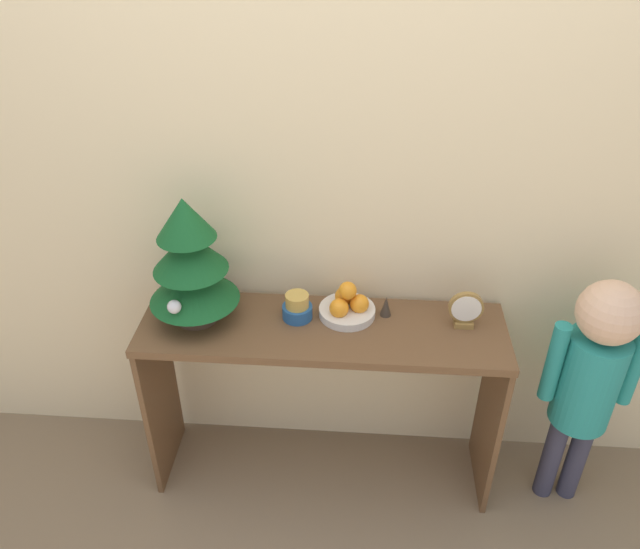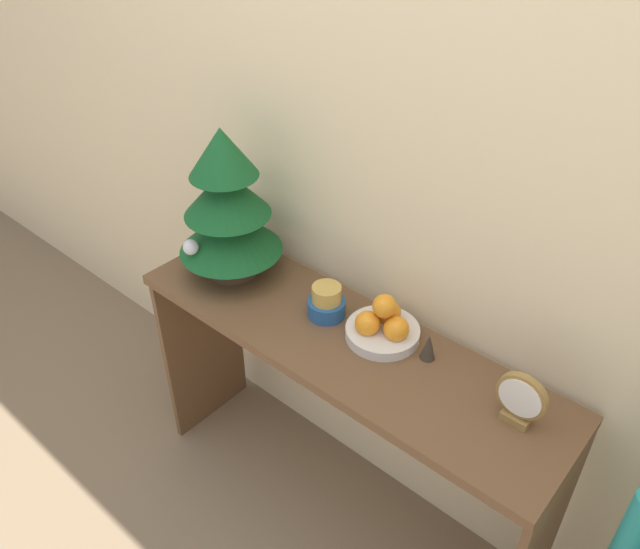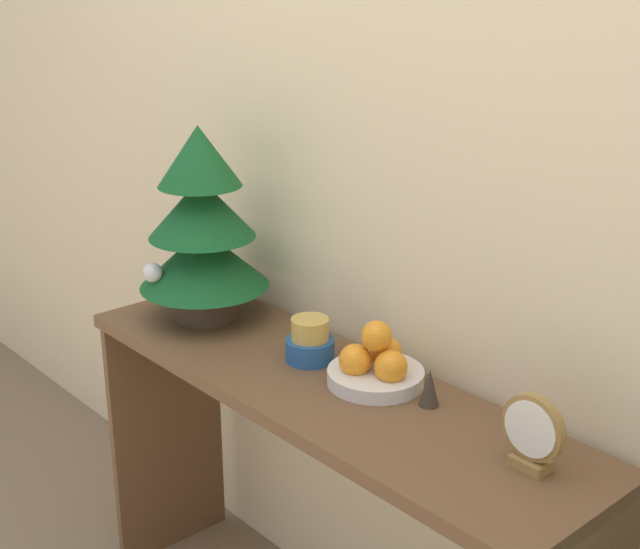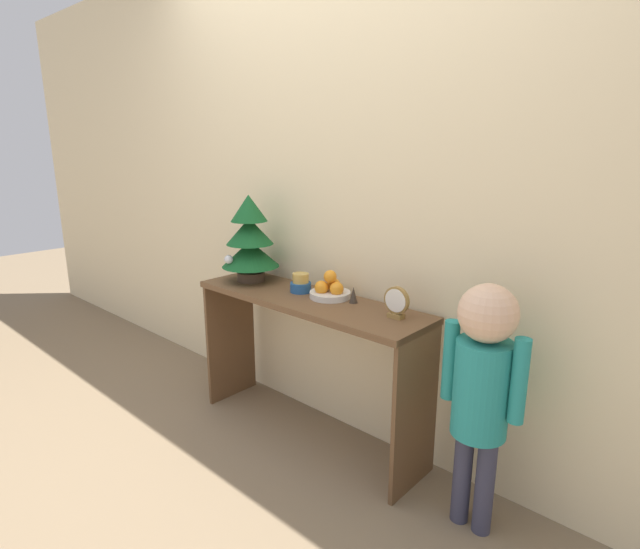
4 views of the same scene
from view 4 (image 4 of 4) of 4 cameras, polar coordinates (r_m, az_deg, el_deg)
ground_plane at (r=2.61m, az=-4.20°, el=-19.12°), size 12.00×12.00×0.00m
back_wall at (r=2.47m, az=2.16°, el=10.03°), size 7.00×0.05×2.50m
console_table at (r=2.46m, az=-1.39°, el=-6.23°), size 1.26×0.36×0.73m
mini_tree at (r=2.68m, az=-8.03°, el=4.03°), size 0.31×0.31×0.46m
fruit_bowl at (r=2.39m, az=1.18°, el=-1.75°), size 0.20×0.20×0.14m
singing_bowl at (r=2.49m, az=-2.23°, el=-1.07°), size 0.10×0.10×0.10m
desk_clock at (r=2.13m, az=8.73°, el=-3.20°), size 0.12×0.04×0.14m
figurine at (r=2.32m, az=3.84°, el=-2.35°), size 0.04×0.04×0.08m
child_figure at (r=1.93m, az=18.07°, el=-11.15°), size 0.32×0.21×0.98m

